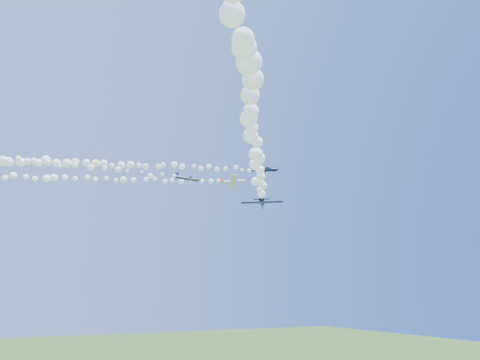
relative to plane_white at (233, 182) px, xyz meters
name	(u,v)px	position (x,y,z in m)	size (l,w,h in m)	color
plane_white	(233,182)	(0.00, 0.00, 0.00)	(7.84, 8.11, 2.62)	silver
smoke_trail_white	(66,178)	(-42.87, 15.93, -0.33)	(81.48, 32.11, 3.28)	white
plane_navy	(265,170)	(5.86, -7.70, 2.14)	(8.13, 8.55, 2.19)	#0D103B
smoke_trail_navy	(125,165)	(-29.35, 4.12, 1.92)	(65.95, 24.12, 3.16)	white
plane_grey	(188,179)	(-18.04, -13.71, -5.12)	(6.38, 6.50, 2.13)	#313B47
plane_black	(262,202)	(-10.07, -34.13, -14.03)	(7.56, 7.13, 2.18)	black
smoke_trail_black	(252,127)	(-28.10, -64.37, -14.31)	(35.09, 57.01, 3.05)	white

